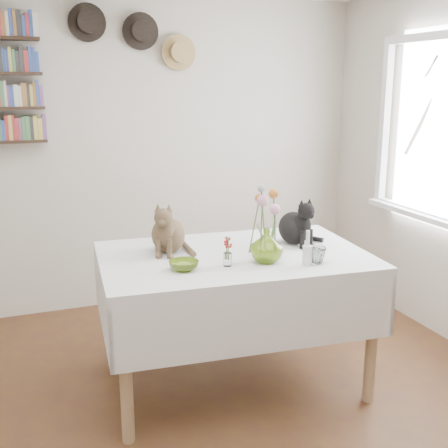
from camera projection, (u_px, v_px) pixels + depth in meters
name	position (u px, v px, depth m)	size (l,w,h in m)	color
room	(225.00, 214.00, 2.48)	(4.08, 4.58, 2.58)	brown
dining_table	(234.00, 287.00, 3.36)	(1.64, 1.13, 0.84)	white
tabby_cat	(168.00, 226.00, 3.31)	(0.21, 0.27, 0.32)	brown
black_cat	(294.00, 219.00, 3.49)	(0.20, 0.26, 0.31)	black
flower_vase	(267.00, 245.00, 3.13)	(0.19, 0.19, 0.19)	#ACCB49
green_bowl	(184.00, 265.00, 3.02)	(0.16, 0.16, 0.05)	#ACCB49
drinking_glass	(317.00, 255.00, 3.12)	(0.10, 0.10, 0.09)	white
candlestick	(307.00, 253.00, 3.10)	(0.05, 0.05, 0.19)	white
berry_jar	(228.00, 252.00, 3.07)	(0.05, 0.05, 0.18)	white
porcelain_figurine	(302.00, 241.00, 3.44)	(0.05, 0.05, 0.09)	white
flower_bouquet	(266.00, 202.00, 3.09)	(0.17, 0.12, 0.39)	#4C7233
wall_hats	(137.00, 35.00, 4.28)	(0.98, 0.09, 0.48)	black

